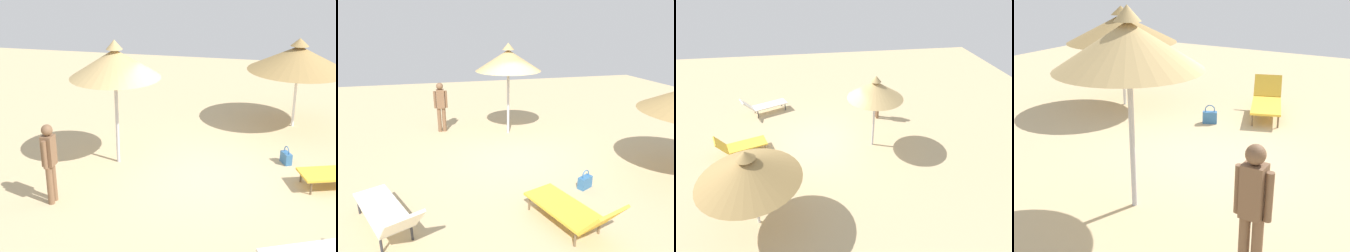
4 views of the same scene
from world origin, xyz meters
TOP-DOWN VIEW (x-y plane):
  - ground at (0.00, 0.00)m, footprint 24.00×24.00m
  - parasol_umbrella_near_right at (3.71, -2.35)m, footprint 2.79×2.79m
  - parasol_umbrella_edge at (0.29, 1.82)m, footprint 2.10×2.10m
  - lounge_chair_center at (0.14, -3.39)m, footprint 1.26×1.99m
  - person_standing_near_left at (-1.87, 2.53)m, footprint 0.45×0.23m
  - handbag at (1.06, -2.15)m, footprint 0.37×0.29m

SIDE VIEW (x-z plane):
  - ground at x=0.00m, z-range -0.10..0.00m
  - handbag at x=1.06m, z-range -0.07..0.38m
  - lounge_chair_center at x=0.14m, z-range -0.03..0.80m
  - person_standing_near_left at x=-1.87m, z-range 0.12..1.81m
  - parasol_umbrella_near_right at x=3.71m, z-range 0.73..3.28m
  - parasol_umbrella_edge at x=0.29m, z-range 0.95..3.92m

